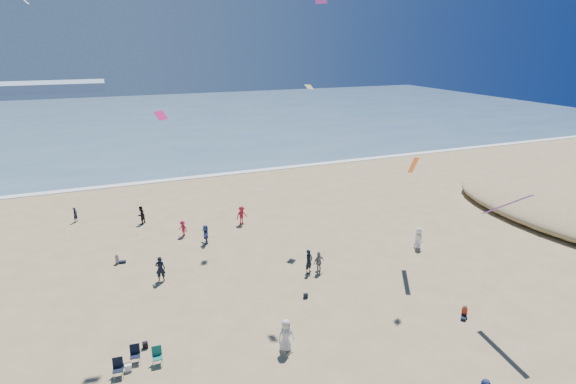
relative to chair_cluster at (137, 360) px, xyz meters
name	(u,v)px	position (x,y,z in m)	size (l,w,h in m)	color
ocean	(134,120)	(5.62, 84.45, -0.47)	(220.00, 100.00, 0.06)	#476B84
surf_line	(163,181)	(5.62, 34.45, -0.46)	(220.00, 1.20, 0.08)	white
standing_flyers	(264,277)	(8.96, 5.27, 0.37)	(27.58, 45.64, 1.94)	silver
seated_group	(313,377)	(8.19, -4.56, -0.08)	(22.17, 28.99, 0.84)	white
chair_cluster	(137,360)	(0.00, 0.00, 0.00)	(2.64, 1.46, 1.00)	black
white_tote	(128,368)	(-0.47, -0.08, -0.30)	(0.35, 0.20, 0.40)	white
black_backpack	(145,345)	(0.53, 1.55, -0.31)	(0.30, 0.22, 0.38)	black
navy_bag	(306,296)	(11.13, 2.96, -0.33)	(0.28, 0.18, 0.34)	black
kites_aloft	(377,82)	(15.15, 2.06, 13.76)	(38.05, 43.47, 25.23)	purple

